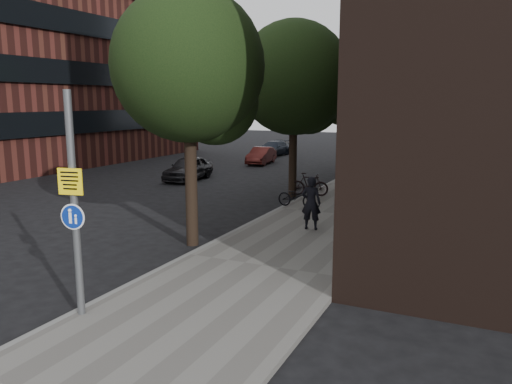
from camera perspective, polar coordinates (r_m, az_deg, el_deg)
The scene contains 15 objects.
ground at distance 10.48m, azimuth -8.32°, elevation -14.00°, with size 120.00×120.00×0.00m, color black.
sidewalk at distance 19.12m, azimuth 8.96°, elevation -2.59°, with size 4.50×60.00×0.12m, color slate.
curb_edge at distance 19.83m, azimuth 2.71°, elevation -1.99°, with size 0.15×60.00×0.13m, color slate.
street_tree_near at distance 14.85m, azimuth -7.18°, elevation 13.39°, with size 4.40×4.40×7.50m.
street_tree_mid at distance 22.51m, azimuth 4.65°, elevation 12.39°, with size 5.00×5.00×7.80m.
street_tree_far at distance 31.10m, azimuth 10.56°, elevation 11.68°, with size 5.00×5.00×7.80m.
signpost at distance 10.19m, azimuth -20.04°, elevation -1.39°, with size 0.50×0.15×4.40m.
pedestrian at distance 16.47m, azimuth 6.32°, elevation -1.25°, with size 0.65×0.42×1.77m, color black.
parked_bike_facade_near at distance 16.62m, azimuth 12.82°, elevation -2.85°, with size 0.61×1.75×0.92m, color black.
parked_bike_facade_far at distance 20.63m, azimuth 12.51°, elevation -0.25°, with size 0.44×1.57×0.94m, color black.
parked_bike_curb_near at distance 19.93m, azimuth 4.70°, elevation -0.51°, with size 0.58×1.67×0.87m, color black.
parked_bike_curb_far at distance 22.42m, azimuth 6.10°, elevation 0.88°, with size 0.48×1.71×1.03m, color black.
parked_car_near at distance 27.73m, azimuth -7.75°, elevation 2.71°, with size 1.55×3.85×1.31m, color black.
parked_car_mid at distance 34.60m, azimuth 0.61°, elevation 4.18°, with size 1.22×3.50×1.15m, color #571C19.
parked_car_far at distance 39.85m, azimuth 2.01°, elevation 5.00°, with size 1.63×4.00×1.16m, color black.
Camera 1 is at (5.32, -7.94, 4.31)m, focal length 35.00 mm.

